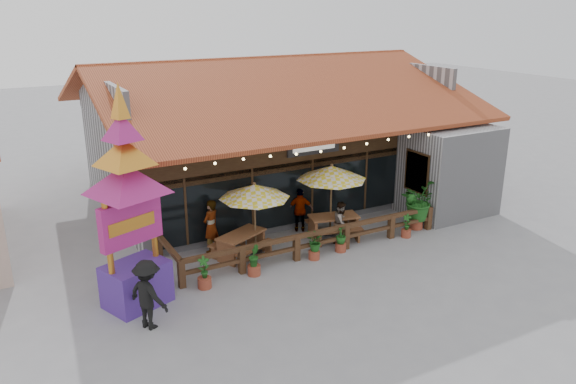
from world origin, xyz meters
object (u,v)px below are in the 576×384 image
umbrella_right (332,173)px  picnic_table_right (334,223)px  pedestrian (148,295)px  thai_sign_tower (127,185)px  picnic_table_left (241,241)px  umbrella_left (255,192)px  tropical_plant (418,201)px

umbrella_right → picnic_table_right: size_ratio=1.60×
pedestrian → thai_sign_tower: bearing=-29.8°
umbrella_right → picnic_table_left: 4.17m
picnic_table_left → picnic_table_right: (3.67, -0.10, 0.01)m
umbrella_left → thai_sign_tower: size_ratio=0.45×
tropical_plant → umbrella_right: bearing=161.0°
thai_sign_tower → umbrella_left: bearing=19.2°
umbrella_right → tropical_plant: 3.63m
thai_sign_tower → pedestrian: bearing=-90.9°
picnic_table_right → pedestrian: pedestrian is taller
umbrella_left → pedestrian: bearing=-146.9°
tropical_plant → umbrella_left: bearing=171.9°
umbrella_left → thai_sign_tower: thai_sign_tower is taller
umbrella_left → pedestrian: 5.53m
umbrella_left → picnic_table_right: 3.54m
picnic_table_right → pedestrian: (-7.63, -2.80, 0.39)m
picnic_table_right → thai_sign_tower: (-7.60, -1.42, 3.02)m
umbrella_left → pedestrian: size_ratio=1.59×
umbrella_right → thai_sign_tower: thai_sign_tower is taller
umbrella_left → picnic_table_left: bearing=-175.9°
thai_sign_tower → pedestrian: size_ratio=3.52×
umbrella_right → pedestrian: 8.44m
umbrella_right → pedestrian: size_ratio=1.73×
umbrella_right → tropical_plant: (3.21, -1.11, -1.29)m
umbrella_left → thai_sign_tower: (-4.49, -1.56, 1.35)m
thai_sign_tower → tropical_plant: thai_sign_tower is taller
umbrella_left → thai_sign_tower: bearing=-160.8°
picnic_table_left → umbrella_left: bearing=4.1°
pedestrian → umbrella_left: bearing=-85.8°
umbrella_right → picnic_table_right: (-0.08, -0.33, -1.81)m
picnic_table_right → tropical_plant: (3.29, -0.78, 0.52)m
thai_sign_tower → pedestrian: thai_sign_tower is taller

